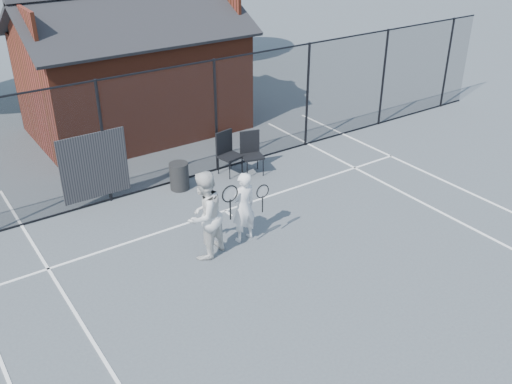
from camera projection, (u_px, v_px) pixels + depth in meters
ground at (306, 274)px, 11.13m from camera, size 80.00×80.00×0.00m
court_lines at (352, 310)px, 10.17m from camera, size 11.02×18.00×0.01m
fence at (170, 130)px, 13.95m from camera, size 22.04×3.00×3.00m
clubhouse at (134, 78)px, 17.19m from camera, size 6.50×4.36×4.19m
player_front at (244, 207)px, 11.87m from camera, size 0.72×0.54×1.58m
player_back at (205, 215)px, 11.29m from camera, size 1.11×1.01×1.87m
chair_left at (230, 154)px, 14.80m from camera, size 0.63×0.65×1.12m
chair_right at (252, 154)px, 14.82m from camera, size 0.65×0.67×1.10m
waste_bin at (179, 176)px, 14.15m from camera, size 0.52×0.52×0.70m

